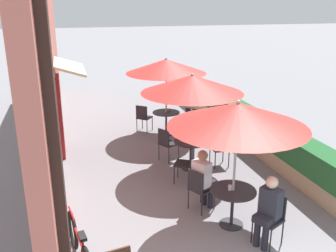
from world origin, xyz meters
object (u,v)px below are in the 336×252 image
object	(u,v)px
cafe_chair_near_right	(199,187)
patio_table_far	(166,118)
coffee_cup_mid	(191,137)
bicycle_leaning	(80,247)
seated_patron_near_left	(268,208)
patio_umbrella_far	(166,66)
cafe_chair_mid_right	(187,161)
cafe_chair_mid_left	(167,142)
patio_umbrella_near	(238,115)
coffee_cup_near	(230,188)
patio_table_mid	(191,148)
coffee_cup_far	(169,110)
cafe_chair_far_left	(190,121)
cafe_chair_far_right	(143,116)
patio_umbrella_mid	(192,84)
patio_table_near	(233,199)
cafe_chair_mid_back	(219,145)
cafe_chair_near_left	(271,215)
seated_patron_near_right	(203,177)

from	to	relation	value
cafe_chair_near_right	patio_table_far	distance (m)	4.51
coffee_cup_mid	bicycle_leaning	bearing A→B (deg)	-132.70
seated_patron_near_left	patio_umbrella_far	distance (m)	5.98
cafe_chair_mid_right	patio_umbrella_far	distance (m)	3.66
seated_patron_near_left	cafe_chair_mid_left	distance (m)	3.90
patio_umbrella_near	coffee_cup_near	bearing A→B (deg)	162.50
patio_table_mid	coffee_cup_far	world-z (taller)	coffee_cup_far
patio_umbrella_near	cafe_chair_far_left	distance (m)	5.01
cafe_chair_far_right	coffee_cup_mid	bearing A→B (deg)	-37.82
coffee_cup_mid	cafe_chair_far_left	world-z (taller)	cafe_chair_far_left
cafe_chair_mid_right	patio_umbrella_far	xyz separation A→B (m)	(0.41, 3.27, 1.60)
patio_umbrella_mid	cafe_chair_far_right	size ratio (longest dim) A/B	2.74
patio_umbrella_near	patio_table_mid	world-z (taller)	patio_umbrella_near
patio_table_near	patio_umbrella_near	size ratio (longest dim) A/B	0.35
patio_table_far	bicycle_leaning	world-z (taller)	bicycle_leaning
cafe_chair_mid_back	cafe_chair_far_right	distance (m)	3.21
coffee_cup_mid	cafe_chair_far_right	size ratio (longest dim) A/B	0.10
patio_umbrella_far	patio_umbrella_near	bearing A→B (deg)	-91.79
cafe_chair_near_right	coffee_cup_mid	bearing A→B (deg)	138.46
coffee_cup_far	bicycle_leaning	xyz separation A→B (m)	(-2.99, -5.56, -0.42)
patio_table_mid	patio_umbrella_far	distance (m)	3.03
patio_table_far	cafe_chair_far_left	distance (m)	0.76
cafe_chair_mid_right	coffee_cup_far	xyz separation A→B (m)	(0.51, 3.31, 0.25)
cafe_chair_mid_right	bicycle_leaning	distance (m)	3.36
cafe_chair_far_right	patio_umbrella_mid	bearing A→B (deg)	-39.61
coffee_cup_near	coffee_cup_far	xyz separation A→B (m)	(0.32, 5.14, 0.00)
cafe_chair_mid_left	cafe_chair_far_left	xyz separation A→B (m)	(1.15, 1.53, 0.00)
cafe_chair_near_left	cafe_chair_mid_left	distance (m)	3.87
patio_umbrella_near	bicycle_leaning	size ratio (longest dim) A/B	1.42
coffee_cup_near	patio_table_mid	size ratio (longest dim) A/B	0.11
seated_patron_near_right	cafe_chair_mid_right	xyz separation A→B (m)	(0.06, 1.16, -0.17)
cafe_chair_near_right	cafe_chair_mid_back	xyz separation A→B (m)	(1.23, 1.96, 0.00)
seated_patron_near_right	bicycle_leaning	size ratio (longest dim) A/B	0.74
patio_table_near	cafe_chair_far_left	size ratio (longest dim) A/B	0.95
patio_umbrella_near	patio_table_mid	distance (m)	2.99
bicycle_leaning	cafe_chair_near_left	bearing A→B (deg)	-13.75
patio_umbrella_near	patio_umbrella_mid	bearing A→B (deg)	88.37
cafe_chair_near_right	cafe_chair_mid_back	size ratio (longest dim) A/B	1.00
cafe_chair_far_left	coffee_cup_near	bearing A→B (deg)	120.06
cafe_chair_mid_right	coffee_cup_mid	size ratio (longest dim) A/B	9.67
seated_patron_near_left	coffee_cup_near	world-z (taller)	seated_patron_near_left
coffee_cup_near	cafe_chair_mid_back	bearing A→B (deg)	71.11
cafe_chair_mid_left	coffee_cup_mid	xyz separation A→B (m)	(0.50, -0.46, 0.25)
patio_umbrella_near	cafe_chair_near_right	size ratio (longest dim) A/B	2.74
patio_umbrella_near	seated_patron_near_right	distance (m)	1.62
patio_table_mid	coffee_cup_far	bearing A→B (deg)	85.86
patio_table_near	seated_patron_near_left	size ratio (longest dim) A/B	0.66
cafe_chair_mid_right	cafe_chair_mid_back	distance (m)	1.31
cafe_chair_near_right	cafe_chair_mid_back	distance (m)	2.32
cafe_chair_near_right	seated_patron_near_left	bearing A→B (deg)	1.56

